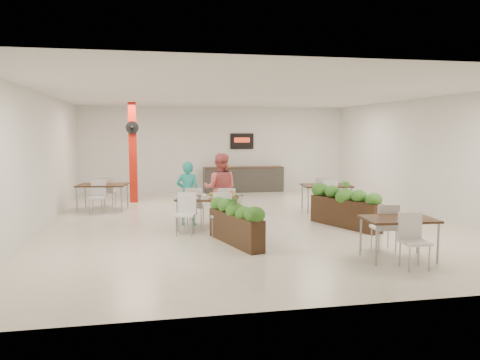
{
  "coord_description": "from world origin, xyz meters",
  "views": [
    {
      "loc": [
        -2.52,
        -11.57,
        2.29
      ],
      "look_at": [
        -0.33,
        -0.44,
        1.1
      ],
      "focal_mm": 35.0,
      "sensor_mm": 36.0,
      "label": 1
    }
  ],
  "objects_px": {
    "service_counter": "(243,179)",
    "diner_man": "(188,193)",
    "diner_woman": "(220,189)",
    "red_column": "(133,151)",
    "planter_left": "(235,219)",
    "main_table": "(207,203)",
    "side_table_b": "(326,189)",
    "side_table_c": "(399,225)",
    "side_table_a": "(103,188)",
    "planter_right": "(345,206)"
  },
  "relations": [
    {
      "from": "service_counter",
      "to": "diner_man",
      "type": "height_order",
      "value": "service_counter"
    },
    {
      "from": "diner_man",
      "to": "diner_woman",
      "type": "height_order",
      "value": "diner_woman"
    },
    {
      "from": "red_column",
      "to": "planter_left",
      "type": "height_order",
      "value": "red_column"
    },
    {
      "from": "main_table",
      "to": "diner_man",
      "type": "relative_size",
      "value": 1.21
    },
    {
      "from": "diner_man",
      "to": "side_table_b",
      "type": "distance_m",
      "value": 4.29
    },
    {
      "from": "diner_man",
      "to": "side_table_c",
      "type": "distance_m",
      "value": 5.14
    },
    {
      "from": "side_table_a",
      "to": "side_table_c",
      "type": "distance_m",
      "value": 8.65
    },
    {
      "from": "diner_woman",
      "to": "red_column",
      "type": "bearing_deg",
      "value": -45.14
    },
    {
      "from": "main_table",
      "to": "red_column",
      "type": "bearing_deg",
      "value": 111.05
    },
    {
      "from": "diner_woman",
      "to": "side_table_b",
      "type": "distance_m",
      "value": 3.54
    },
    {
      "from": "side_table_b",
      "to": "side_table_a",
      "type": "bearing_deg",
      "value": 174.32
    },
    {
      "from": "main_table",
      "to": "diner_man",
      "type": "height_order",
      "value": "diner_man"
    },
    {
      "from": "main_table",
      "to": "side_table_a",
      "type": "bearing_deg",
      "value": 128.39
    },
    {
      "from": "side_table_b",
      "to": "service_counter",
      "type": "bearing_deg",
      "value": 114.8
    },
    {
      "from": "service_counter",
      "to": "diner_man",
      "type": "bearing_deg",
      "value": -113.71
    },
    {
      "from": "planter_right",
      "to": "planter_left",
      "type": "bearing_deg",
      "value": -158.19
    },
    {
      "from": "diner_man",
      "to": "side_table_a",
      "type": "distance_m",
      "value": 3.51
    },
    {
      "from": "diner_woman",
      "to": "service_counter",
      "type": "bearing_deg",
      "value": -90.79
    },
    {
      "from": "side_table_c",
      "to": "side_table_b",
      "type": "bearing_deg",
      "value": 86.65
    },
    {
      "from": "service_counter",
      "to": "diner_man",
      "type": "xyz_separation_m",
      "value": [
        -2.59,
        -5.89,
        0.29
      ]
    },
    {
      "from": "planter_left",
      "to": "side_table_c",
      "type": "distance_m",
      "value": 3.14
    },
    {
      "from": "planter_right",
      "to": "side_table_a",
      "type": "xyz_separation_m",
      "value": [
        -5.91,
        3.69,
        0.13
      ]
    },
    {
      "from": "planter_left",
      "to": "side_table_b",
      "type": "height_order",
      "value": "planter_left"
    },
    {
      "from": "red_column",
      "to": "side_table_a",
      "type": "bearing_deg",
      "value": -122.21
    },
    {
      "from": "side_table_b",
      "to": "red_column",
      "type": "bearing_deg",
      "value": 160.28
    },
    {
      "from": "service_counter",
      "to": "diner_woman",
      "type": "relative_size",
      "value": 1.72
    },
    {
      "from": "side_table_a",
      "to": "side_table_c",
      "type": "bearing_deg",
      "value": -39.1
    },
    {
      "from": "diner_man",
      "to": "side_table_b",
      "type": "height_order",
      "value": "diner_man"
    },
    {
      "from": "main_table",
      "to": "side_table_c",
      "type": "bearing_deg",
      "value": -46.24
    },
    {
      "from": "side_table_b",
      "to": "side_table_c",
      "type": "distance_m",
      "value": 5.16
    },
    {
      "from": "planter_right",
      "to": "side_table_a",
      "type": "relative_size",
      "value": 1.2
    },
    {
      "from": "side_table_a",
      "to": "side_table_b",
      "type": "bearing_deg",
      "value": -2.63
    },
    {
      "from": "diner_woman",
      "to": "planter_left",
      "type": "distance_m",
      "value": 2.18
    },
    {
      "from": "diner_man",
      "to": "red_column",
      "type": "bearing_deg",
      "value": -54.6
    },
    {
      "from": "diner_man",
      "to": "planter_right",
      "type": "height_order",
      "value": "diner_man"
    },
    {
      "from": "diner_woman",
      "to": "planter_left",
      "type": "relative_size",
      "value": 0.92
    },
    {
      "from": "planter_left",
      "to": "side_table_a",
      "type": "relative_size",
      "value": 1.14
    },
    {
      "from": "main_table",
      "to": "planter_right",
      "type": "distance_m",
      "value": 3.29
    },
    {
      "from": "planter_right",
      "to": "service_counter",
      "type": "bearing_deg",
      "value": 98.82
    },
    {
      "from": "diner_woman",
      "to": "side_table_c",
      "type": "distance_m",
      "value": 4.65
    },
    {
      "from": "planter_left",
      "to": "side_table_c",
      "type": "height_order",
      "value": "planter_left"
    },
    {
      "from": "main_table",
      "to": "diner_woman",
      "type": "relative_size",
      "value": 1.08
    },
    {
      "from": "main_table",
      "to": "side_table_b",
      "type": "relative_size",
      "value": 1.14
    },
    {
      "from": "red_column",
      "to": "side_table_c",
      "type": "bearing_deg",
      "value": -58.35
    },
    {
      "from": "planter_right",
      "to": "side_table_c",
      "type": "height_order",
      "value": "planter_right"
    },
    {
      "from": "red_column",
      "to": "planter_right",
      "type": "relative_size",
      "value": 1.6
    },
    {
      "from": "red_column",
      "to": "service_counter",
      "type": "height_order",
      "value": "red_column"
    },
    {
      "from": "main_table",
      "to": "planter_left",
      "type": "distance_m",
      "value": 1.56
    },
    {
      "from": "planter_right",
      "to": "side_table_b",
      "type": "relative_size",
      "value": 1.21
    },
    {
      "from": "service_counter",
      "to": "diner_woman",
      "type": "height_order",
      "value": "service_counter"
    }
  ]
}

